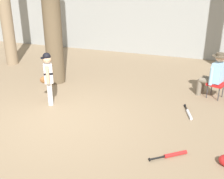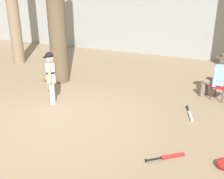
% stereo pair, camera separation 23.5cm
% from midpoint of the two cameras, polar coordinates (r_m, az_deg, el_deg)
% --- Properties ---
extents(ground_plane, '(60.00, 60.00, 0.00)m').
position_cam_midpoint_polar(ground_plane, '(6.12, -9.73, -6.40)').
color(ground_plane, '#7F6B51').
extents(concrete_back_wall, '(18.00, 0.36, 3.19)m').
position_cam_midpoint_polar(concrete_back_wall, '(11.64, 8.29, 15.22)').
color(concrete_back_wall, gray).
rests_on(concrete_back_wall, ground).
extents(young_ballplayer, '(0.52, 0.50, 1.31)m').
position_cam_midpoint_polar(young_ballplayer, '(6.79, -11.87, 3.13)').
color(young_ballplayer, white).
rests_on(young_ballplayer, ground).
extents(folding_stool, '(0.51, 0.51, 0.41)m').
position_cam_midpoint_polar(folding_stool, '(7.51, 22.57, 0.64)').
color(folding_stool, red).
rests_on(folding_stool, ground).
extents(seated_spectator, '(0.68, 0.54, 1.20)m').
position_cam_midpoint_polar(seated_spectator, '(7.46, 22.17, 2.80)').
color(seated_spectator, '#6B6051').
rests_on(seated_spectator, ground).
extents(bat_red_barrel, '(0.60, 0.51, 0.07)m').
position_cam_midpoint_polar(bat_red_barrel, '(4.96, 13.41, -13.51)').
color(bat_red_barrel, red).
rests_on(bat_red_barrel, ground).
extents(bat_aluminum_silver, '(0.28, 0.71, 0.07)m').
position_cam_midpoint_polar(bat_aluminum_silver, '(6.47, 17.11, -5.13)').
color(bat_aluminum_silver, '#B7BCC6').
rests_on(bat_aluminum_silver, ground).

